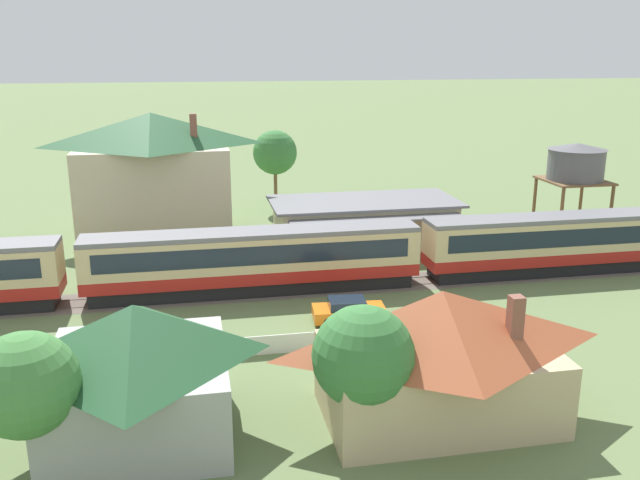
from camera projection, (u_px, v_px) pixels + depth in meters
passenger_train at (424, 248)px, 46.06m from camera, size 90.12×2.89×4.19m
railway_track at (490, 276)px, 47.60m from camera, size 155.74×3.60×0.04m
station_building at (364, 222)px, 54.70m from camera, size 15.00×8.50×3.73m
station_house_dark_green_roof at (154, 175)px, 55.80m from camera, size 12.98×9.20×10.48m
water_tower at (576, 163)px, 55.66m from camera, size 4.90×4.90×8.00m
cottage_dark_green_roof at (137, 369)px, 27.34m from camera, size 7.69×7.89×5.72m
cottage_terracotta_roof at (440, 353)px, 28.64m from camera, size 10.48×6.35×5.80m
picket_fence_front at (64, 362)px, 33.43m from camera, size 46.91×0.06×1.05m
parked_car_orange at (348, 311)px, 39.61m from camera, size 4.36×2.21×1.37m
yard_tree_0 at (25, 385)px, 23.63m from camera, size 3.78×3.78×6.01m
yard_tree_1 at (275, 153)px, 65.77m from camera, size 4.30×4.30×7.88m
yard_tree_2 at (363, 356)px, 26.42m from camera, size 4.08×4.08×5.89m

